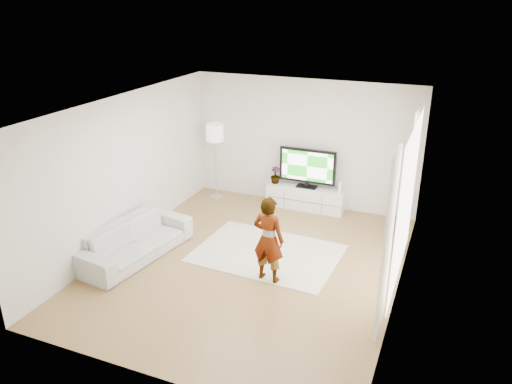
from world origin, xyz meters
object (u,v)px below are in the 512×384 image
at_px(media_console, 306,198).
at_px(television, 307,167).
at_px(floor_lamp, 215,136).
at_px(sofa, 135,240).
at_px(player, 268,239).
at_px(rug, 267,253).

xyz_separation_m(media_console, television, (-0.00, 0.03, 0.71)).
height_order(media_console, floor_lamp, floor_lamp).
height_order(sofa, floor_lamp, floor_lamp).
bearing_deg(television, player, -84.44).
bearing_deg(player, sofa, 10.42).
xyz_separation_m(television, player, (0.31, -3.13, -0.20)).
distance_m(rug, sofa, 2.39).
relative_size(media_console, sofa, 0.77).
relative_size(player, sofa, 0.66).
relative_size(television, player, 0.85).
xyz_separation_m(rug, floor_lamp, (-2.06, 2.06, 1.47)).
height_order(rug, player, player).
distance_m(television, sofa, 4.01).
bearing_deg(sofa, player, -77.61).
relative_size(player, floor_lamp, 0.84).
height_order(television, sofa, television).
distance_m(player, sofa, 2.53).
xyz_separation_m(television, floor_lamp, (-2.09, -0.25, 0.53)).
distance_m(rug, floor_lamp, 3.27).
bearing_deg(floor_lamp, rug, -45.06).
xyz_separation_m(media_console, floor_lamp, (-2.09, -0.22, 1.24)).
bearing_deg(player, television, -77.95).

